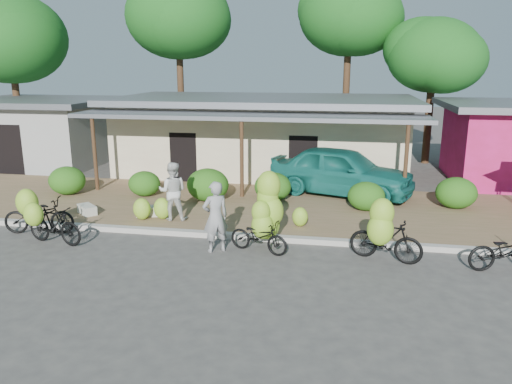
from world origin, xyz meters
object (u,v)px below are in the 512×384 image
bike_far_left (37,214)px  vendor (215,217)px  bike_left (52,224)px  bike_right (384,235)px  bike_center (264,219)px  bike_far_right (508,251)px  tree_center_right (346,13)px  sack_near (151,211)px  tree_near_right (429,53)px  teal_van (341,171)px  tree_far_center (175,15)px  tree_back_left (7,36)px  bystander (173,191)px  sack_far (87,210)px

bike_far_left → vendor: vendor is taller
bike_left → bike_right: size_ratio=0.98×
bike_center → vendor: bike_center is taller
bike_center → bike_far_right: (5.87, -0.46, -0.32)m
tree_center_right → sack_near: (-5.66, -13.32, -7.01)m
bike_left → bike_far_right: bike_left is taller
tree_near_right → teal_van: 9.52m
tree_far_center → bike_left: tree_far_center is taller
tree_back_left → bike_far_left: bearing=-53.4°
tree_center_right → bike_far_left: bearing=-118.4°
tree_center_right → vendor: bearing=-100.6°
tree_far_center → bike_center: size_ratio=4.60×
tree_back_left → bike_right: size_ratio=4.42×
tree_center_right → tree_near_right: 4.91m
bike_left → teal_van: size_ratio=0.36×
vendor → tree_back_left: bearing=-74.4°
bike_center → sack_near: bearing=82.7°
sack_near → bystander: bystander is taller
tree_back_left → vendor: (14.07, -12.15, -5.20)m
sack_far → tree_center_right: bearing=60.2°
tree_back_left → bike_left: tree_back_left is taller
tree_center_right → bystander: size_ratio=5.20×
bike_right → sack_far: bike_right is taller
tree_near_right → bike_left: (-11.38, -13.95, -4.65)m
sack_far → teal_van: bearing=26.2°
tree_back_left → vendor: tree_back_left is taller
bike_far_right → tree_center_right: bearing=3.2°
tree_center_right → bike_far_right: size_ratio=4.69×
bystander → teal_van: (4.98, 3.96, -0.01)m
bike_left → bike_center: bike_center is taller
bike_right → bike_left: bearing=109.3°
sack_near → bike_far_left: bearing=-143.4°
tree_near_right → bystander: size_ratio=3.89×
teal_van → tree_center_right: bearing=19.2°
tree_center_right → bike_center: size_ratio=4.51×
tree_far_center → bystander: size_ratio=5.30×
sack_near → bike_far_right: bearing=-13.5°
bike_center → sack_far: bearing=92.5°
bike_far_left → bike_right: size_ratio=1.11×
bike_far_left → bike_center: bike_center is taller
tree_near_right → bike_far_right: tree_near_right is taller
bike_far_right → sack_far: bike_far_right is taller
bike_left → tree_center_right: bearing=-12.5°
vendor → bike_far_right: bearing=146.2°
bike_far_right → teal_van: teal_van is taller
bike_center → sack_far: (-5.98, 1.72, -0.55)m
tree_far_center → tree_back_left: bearing=-159.4°
sack_far → vendor: vendor is taller
teal_van → bike_far_left: bearing=141.9°
bike_right → sack_far: (-9.02, 2.21, -0.48)m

